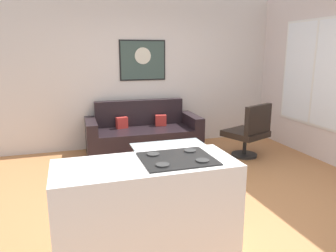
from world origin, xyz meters
name	(u,v)px	position (x,y,z in m)	size (l,w,h in m)	color
ground	(188,196)	(0.00, 0.00, -0.02)	(6.40, 6.40, 0.04)	#AF7344
back_wall	(142,72)	(0.00, 2.42, 1.40)	(6.40, 0.05, 2.80)	beige
couch	(143,136)	(-0.12, 1.94, 0.30)	(2.01, 0.89, 0.90)	black
coffee_table	(169,148)	(0.01, 0.81, 0.39)	(1.08, 0.57, 0.42)	silver
armchair	(249,131)	(1.53, 1.09, 0.46)	(0.81, 0.80, 0.93)	black
kitchen_counter	(147,212)	(-0.80, -1.10, 0.45)	(1.50, 0.63, 0.92)	white
wall_painting	(143,60)	(0.00, 2.38, 1.62)	(0.87, 0.03, 0.74)	black
window	(314,73)	(2.59, 0.90, 1.43)	(0.03, 1.56, 1.77)	silver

